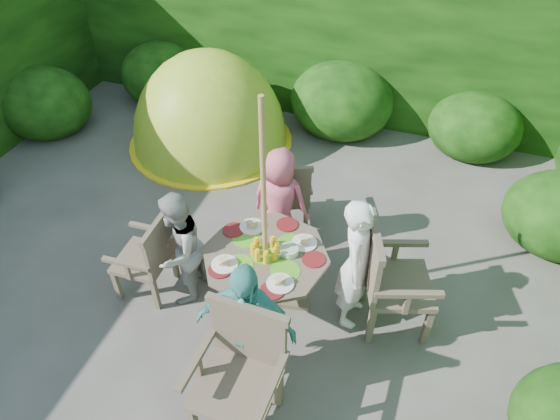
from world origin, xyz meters
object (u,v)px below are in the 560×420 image
(garden_chair_front, at_px, (240,371))
(child_right, at_px, (357,264))
(patio_table, at_px, (266,262))
(garden_chair_back, at_px, (286,194))
(dome_tent, at_px, (211,142))
(child_left, at_px, (179,249))
(garden_chair_right, at_px, (389,278))
(child_front, at_px, (246,329))
(child_back, at_px, (280,202))
(garden_chair_left, at_px, (149,256))
(parasol_pole, at_px, (264,217))

(garden_chair_front, bearing_deg, child_right, 65.94)
(patio_table, height_order, garden_chair_back, garden_chair_back)
(dome_tent, bearing_deg, child_left, -68.42)
(garden_chair_right, distance_m, child_left, 1.89)
(child_front, bearing_deg, child_back, 94.27)
(child_back, bearing_deg, garden_chair_front, 101.68)
(garden_chair_left, xyz_separation_m, garden_chair_back, (0.92, 1.28, -0.00))
(patio_table, height_order, garden_chair_front, garden_chair_front)
(patio_table, height_order, child_left, child_left)
(child_back, height_order, child_front, child_front)
(parasol_pole, relative_size, garden_chair_left, 2.50)
(child_right, distance_m, child_front, 1.13)
(child_back, relative_size, child_front, 0.90)
(patio_table, relative_size, child_right, 0.98)
(garden_chair_left, height_order, garden_chair_back, garden_chair_left)
(child_right, distance_m, child_back, 1.13)
(garden_chair_back, height_order, garden_chair_front, garden_chair_front)
(child_left, bearing_deg, garden_chair_front, 44.17)
(parasol_pole, distance_m, dome_tent, 3.14)
(garden_chair_back, bearing_deg, child_front, 76.23)
(garden_chair_front, relative_size, child_back, 0.87)
(patio_table, xyz_separation_m, child_front, (0.13, -0.79, 0.11))
(garden_chair_front, relative_size, child_front, 0.78)
(patio_table, height_order, child_right, child_right)
(patio_table, bearing_deg, dome_tent, 125.29)
(garden_chair_front, height_order, child_right, child_right)
(parasol_pole, height_order, child_right, parasol_pole)
(garden_chair_front, xyz_separation_m, child_front, (-0.07, 0.28, 0.11))
(child_front, relative_size, dome_tent, 0.53)
(garden_chair_right, bearing_deg, child_back, 44.36)
(child_front, bearing_deg, child_right, 49.27)
(child_left, distance_m, dome_tent, 2.76)
(patio_table, distance_m, child_right, 0.80)
(child_right, bearing_deg, child_left, 99.30)
(parasol_pole, bearing_deg, garden_chair_back, 98.52)
(garden_chair_front, height_order, dome_tent, dome_tent)
(garden_chair_front, height_order, child_back, child_back)
(garden_chair_left, relative_size, dome_tent, 0.34)
(patio_table, height_order, child_back, child_back)
(child_back, xyz_separation_m, dome_tent, (-1.56, 1.61, -0.60))
(parasol_pole, distance_m, child_left, 0.95)
(child_right, height_order, child_left, child_right)
(dome_tent, bearing_deg, garden_chair_front, -59.52)
(child_back, bearing_deg, child_front, 101.11)
(garden_chair_front, bearing_deg, child_front, 105.33)
(garden_chair_back, distance_m, child_right, 1.37)
(child_left, relative_size, child_front, 0.88)
(patio_table, bearing_deg, child_left, -170.50)
(child_right, bearing_deg, parasol_pole, 99.30)
(garden_chair_front, bearing_deg, garden_chair_back, 101.63)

